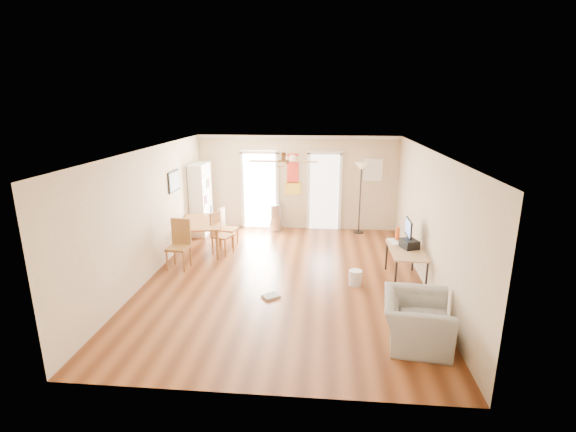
# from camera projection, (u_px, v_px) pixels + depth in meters

# --- Properties ---
(floor) EXTENTS (7.00, 7.00, 0.00)m
(floor) POSITION_uv_depth(u_px,v_px,m) (285.00, 278.00, 8.45)
(floor) COLOR brown
(floor) RESTS_ON ground
(ceiling) EXTENTS (5.50, 7.00, 0.00)m
(ceiling) POSITION_uv_depth(u_px,v_px,m) (285.00, 150.00, 7.75)
(ceiling) COLOR silver
(ceiling) RESTS_ON floor
(wall_back) EXTENTS (5.50, 0.04, 2.60)m
(wall_back) POSITION_uv_depth(u_px,v_px,m) (297.00, 183.00, 11.46)
(wall_back) COLOR beige
(wall_back) RESTS_ON floor
(wall_front) EXTENTS (5.50, 0.04, 2.60)m
(wall_front) POSITION_uv_depth(u_px,v_px,m) (256.00, 299.00, 4.74)
(wall_front) COLOR beige
(wall_front) RESTS_ON floor
(wall_left) EXTENTS (0.04, 7.00, 2.60)m
(wall_left) POSITION_uv_depth(u_px,v_px,m) (150.00, 214.00, 8.33)
(wall_left) COLOR beige
(wall_left) RESTS_ON floor
(wall_right) EXTENTS (0.04, 7.00, 2.60)m
(wall_right) POSITION_uv_depth(u_px,v_px,m) (429.00, 220.00, 7.86)
(wall_right) COLOR beige
(wall_right) RESTS_ON floor
(crown_molding) EXTENTS (5.50, 7.00, 0.08)m
(crown_molding) POSITION_uv_depth(u_px,v_px,m) (285.00, 152.00, 7.76)
(crown_molding) COLOR white
(crown_molding) RESTS_ON wall_back
(kitchen_doorway) EXTENTS (0.90, 0.10, 2.10)m
(kitchen_doorway) POSITION_uv_depth(u_px,v_px,m) (260.00, 191.00, 11.60)
(kitchen_doorway) COLOR white
(kitchen_doorway) RESTS_ON wall_back
(bathroom_doorway) EXTENTS (0.80, 0.10, 2.10)m
(bathroom_doorway) POSITION_uv_depth(u_px,v_px,m) (324.00, 192.00, 11.45)
(bathroom_doorway) COLOR white
(bathroom_doorway) RESTS_ON wall_back
(wall_decal) EXTENTS (0.46, 0.03, 1.10)m
(wall_decal) POSITION_uv_depth(u_px,v_px,m) (293.00, 174.00, 11.38)
(wall_decal) COLOR red
(wall_decal) RESTS_ON wall_back
(ac_grille) EXTENTS (0.50, 0.04, 0.60)m
(ac_grille) POSITION_uv_depth(u_px,v_px,m) (373.00, 170.00, 11.15)
(ac_grille) COLOR white
(ac_grille) RESTS_ON wall_back
(framed_poster) EXTENTS (0.04, 0.66, 0.48)m
(framed_poster) POSITION_uv_depth(u_px,v_px,m) (174.00, 181.00, 9.57)
(framed_poster) COLOR black
(framed_poster) RESTS_ON wall_left
(ceiling_fan) EXTENTS (1.24, 1.24, 0.20)m
(ceiling_fan) POSITION_uv_depth(u_px,v_px,m) (284.00, 161.00, 7.51)
(ceiling_fan) COLOR #593819
(ceiling_fan) RESTS_ON ceiling
(bookshelf) EXTENTS (0.61, 0.94, 1.92)m
(bookshelf) POSITION_uv_depth(u_px,v_px,m) (201.00, 199.00, 11.06)
(bookshelf) COLOR white
(bookshelf) RESTS_ON floor
(dining_table) EXTENTS (1.18, 1.62, 0.73)m
(dining_table) POSITION_uv_depth(u_px,v_px,m) (202.00, 236.00, 9.94)
(dining_table) COLOR #A36434
(dining_table) RESTS_ON floor
(dining_chair_right_a) EXTENTS (0.46, 0.46, 0.95)m
(dining_chair_right_a) POSITION_uv_depth(u_px,v_px,m) (228.00, 227.00, 10.24)
(dining_chair_right_a) COLOR #A27034
(dining_chair_right_a) RESTS_ON floor
(dining_chair_right_b) EXTENTS (0.52, 0.52, 0.99)m
(dining_chair_right_b) POSITION_uv_depth(u_px,v_px,m) (223.00, 234.00, 9.67)
(dining_chair_right_b) COLOR #A16034
(dining_chair_right_b) RESTS_ON floor
(dining_chair_near) EXTENTS (0.47, 0.47, 1.05)m
(dining_chair_near) POSITION_uv_depth(u_px,v_px,m) (178.00, 245.00, 8.81)
(dining_chair_near) COLOR olive
(dining_chair_near) RESTS_ON floor
(trash_can) EXTENTS (0.42, 0.42, 0.75)m
(trash_can) POSITION_uv_depth(u_px,v_px,m) (276.00, 217.00, 11.50)
(trash_can) COLOR #B3B3B5
(trash_can) RESTS_ON floor
(torchiere_lamp) EXTENTS (0.45, 0.45, 1.92)m
(torchiere_lamp) POSITION_uv_depth(u_px,v_px,m) (360.00, 198.00, 11.12)
(torchiere_lamp) COLOR black
(torchiere_lamp) RESTS_ON floor
(computer_desk) EXTENTS (0.64, 1.27, 0.68)m
(computer_desk) POSITION_uv_depth(u_px,v_px,m) (405.00, 266.00, 8.19)
(computer_desk) COLOR tan
(computer_desk) RESTS_ON floor
(imac) EXTENTS (0.21, 0.54, 0.51)m
(imac) POSITION_uv_depth(u_px,v_px,m) (408.00, 232.00, 8.38)
(imac) COLOR black
(imac) RESTS_ON computer_desk
(keyboard) EXTENTS (0.19, 0.44, 0.02)m
(keyboard) POSITION_uv_depth(u_px,v_px,m) (394.00, 242.00, 8.52)
(keyboard) COLOR silver
(keyboard) RESTS_ON computer_desk
(printer) EXTENTS (0.38, 0.41, 0.17)m
(printer) POSITION_uv_depth(u_px,v_px,m) (409.00, 244.00, 8.16)
(printer) COLOR black
(printer) RESTS_ON computer_desk
(orange_bottle) EXTENTS (0.10, 0.10, 0.26)m
(orange_bottle) POSITION_uv_depth(u_px,v_px,m) (398.00, 234.00, 8.64)
(orange_bottle) COLOR #E55214
(orange_bottle) RESTS_ON computer_desk
(wastebasket_a) EXTENTS (0.28, 0.28, 0.30)m
(wastebasket_a) POSITION_uv_depth(u_px,v_px,m) (355.00, 278.00, 8.10)
(wastebasket_a) COLOR silver
(wastebasket_a) RESTS_ON floor
(floor_cloth) EXTENTS (0.37, 0.36, 0.04)m
(floor_cloth) POSITION_uv_depth(u_px,v_px,m) (271.00, 296.00, 7.61)
(floor_cloth) COLOR #A1A09C
(floor_cloth) RESTS_ON floor
(armchair) EXTENTS (1.10, 1.22, 0.71)m
(armchair) POSITION_uv_depth(u_px,v_px,m) (416.00, 321.00, 6.11)
(armchair) COLOR gray
(armchair) RESTS_ON floor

